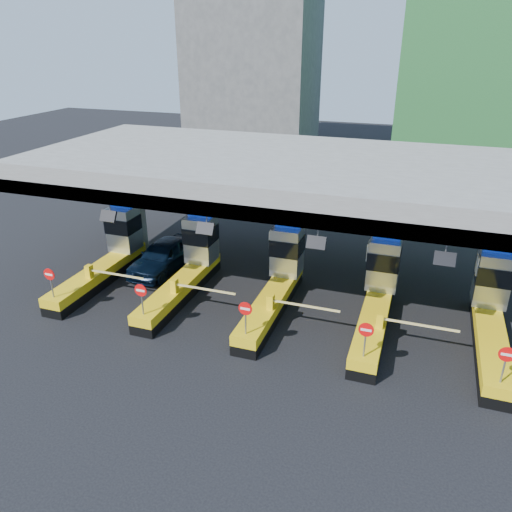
% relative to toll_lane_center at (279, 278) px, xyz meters
% --- Properties ---
extents(ground, '(120.00, 120.00, 0.00)m').
position_rel_toll_lane_center_xyz_m(ground, '(-0.00, -0.28, -1.40)').
color(ground, black).
rests_on(ground, ground).
extents(toll_canopy, '(28.00, 12.09, 7.00)m').
position_rel_toll_lane_center_xyz_m(toll_canopy, '(-0.00, 2.59, 4.74)').
color(toll_canopy, slate).
rests_on(toll_canopy, ground).
extents(toll_lane_far_left, '(4.43, 8.00, 4.16)m').
position_rel_toll_lane_center_xyz_m(toll_lane_far_left, '(-10.00, 0.00, 0.00)').
color(toll_lane_far_left, black).
rests_on(toll_lane_far_left, ground).
extents(toll_lane_left, '(4.43, 8.00, 4.16)m').
position_rel_toll_lane_center_xyz_m(toll_lane_left, '(-5.00, 0.00, 0.00)').
color(toll_lane_left, black).
rests_on(toll_lane_left, ground).
extents(toll_lane_center, '(4.43, 8.00, 4.16)m').
position_rel_toll_lane_center_xyz_m(toll_lane_center, '(0.00, 0.00, 0.00)').
color(toll_lane_center, black).
rests_on(toll_lane_center, ground).
extents(toll_lane_right, '(4.43, 8.00, 4.16)m').
position_rel_toll_lane_center_xyz_m(toll_lane_right, '(5.00, 0.00, 0.00)').
color(toll_lane_right, black).
rests_on(toll_lane_right, ground).
extents(toll_lane_far_right, '(4.43, 8.00, 4.16)m').
position_rel_toll_lane_center_xyz_m(toll_lane_far_right, '(10.00, 0.00, 0.00)').
color(toll_lane_far_right, black).
rests_on(toll_lane_far_right, ground).
extents(bg_building_concrete, '(14.00, 10.00, 18.00)m').
position_rel_toll_lane_center_xyz_m(bg_building_concrete, '(-14.00, 35.72, 7.60)').
color(bg_building_concrete, '#4C4C49').
rests_on(bg_building_concrete, ground).
extents(van, '(2.59, 5.51, 1.82)m').
position_rel_toll_lane_center_xyz_m(van, '(-7.48, 1.51, -0.49)').
color(van, black).
rests_on(van, ground).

